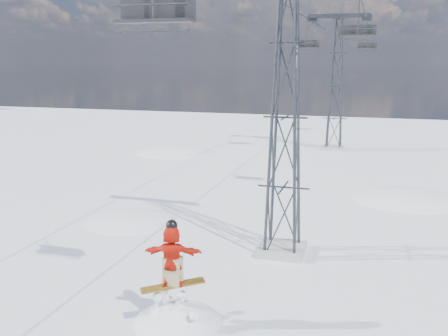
{
  "coord_description": "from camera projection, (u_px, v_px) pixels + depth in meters",
  "views": [
    {
      "loc": [
        4.03,
        -10.85,
        7.61
      ],
      "look_at": [
        -0.91,
        5.58,
        3.92
      ],
      "focal_mm": 40.0,
      "sensor_mm": 36.0,
      "label": 1
    }
  ],
  "objects": [
    {
      "name": "lift_chair_mid",
      "position": [
        358.0,
        31.0,
        25.0
      ],
      "size": [
        1.81,
        0.52,
        2.24
      ],
      "color": "black",
      "rests_on": "ground"
    },
    {
      "name": "lift_tower_far",
      "position": [
        336.0,
        87.0,
        42.41
      ],
      "size": [
        5.2,
        1.8,
        11.43
      ],
      "color": "#999999",
      "rests_on": "ground"
    },
    {
      "name": "lift_chair_extra",
      "position": [
        367.0,
        46.0,
        49.0
      ],
      "size": [
        1.84,
        0.53,
        2.28
      ],
      "color": "black",
      "rests_on": "ground"
    },
    {
      "name": "lift_tower_near",
      "position": [
        285.0,
        118.0,
        19.01
      ],
      "size": [
        5.2,
        1.8,
        11.43
      ],
      "color": "#999999",
      "rests_on": "ground"
    },
    {
      "name": "snow_terrain",
      "position": [
        235.0,
        303.0,
        36.14
      ],
      "size": [
        39.0,
        37.0,
        22.0
      ],
      "color": "white",
      "rests_on": "ground"
    },
    {
      "name": "haul_cables",
      "position": [
        322.0,
        3.0,
        28.64
      ],
      "size": [
        4.46,
        51.0,
        0.06
      ],
      "color": "black",
      "rests_on": "ground"
    },
    {
      "name": "lift_chair_far",
      "position": [
        306.0,
        45.0,
        39.12
      ],
      "size": [
        2.02,
        0.58,
        2.51
      ],
      "color": "black",
      "rests_on": "ground"
    },
    {
      "name": "lift_chair_near",
      "position": [
        155.0,
        12.0,
        12.52
      ],
      "size": [
        2.06,
        0.59,
        2.55
      ],
      "color": "black",
      "rests_on": "ground"
    }
  ]
}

